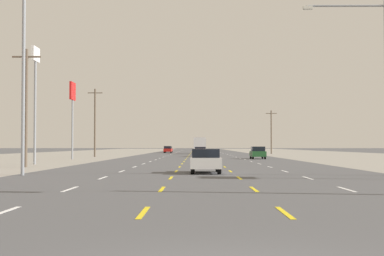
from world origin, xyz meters
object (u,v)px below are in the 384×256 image
(hatchback_far_right_near, at_px, (258,153))
(hatchback_far_left_far, at_px, (168,149))
(box_truck_center_turn_midfar, at_px, (200,145))
(streetlight_right_row_0, at_px, (377,73))
(pole_sign_left_row_2, at_px, (73,99))
(sedan_center_turn_mid, at_px, (200,152))
(pole_sign_left_row_1, at_px, (35,79))
(sedan_center_turn_nearest, at_px, (206,161))
(sedan_far_left_farther, at_px, (169,149))
(streetlight_left_row_0, at_px, (32,68))

(hatchback_far_right_near, bearing_deg, hatchback_far_left_far, 103.98)
(box_truck_center_turn_midfar, distance_m, streetlight_right_row_0, 82.16)
(pole_sign_left_row_2, bearing_deg, hatchback_far_right_near, 5.93)
(sedan_center_turn_mid, relative_size, streetlight_right_row_0, 0.46)
(pole_sign_left_row_1, xyz_separation_m, pole_sign_left_row_2, (-0.68, 18.19, -0.33))
(sedan_center_turn_nearest, height_order, sedan_center_turn_mid, same)
(box_truck_center_turn_midfar, height_order, sedan_far_left_farther, box_truck_center_turn_midfar)
(streetlight_left_row_0, distance_m, streetlight_right_row_0, 19.34)
(hatchback_far_right_near, bearing_deg, pole_sign_left_row_1, -136.83)
(hatchback_far_left_far, relative_size, streetlight_right_row_0, 0.40)
(hatchback_far_right_near, height_order, pole_sign_left_row_2, pole_sign_left_row_2)
(hatchback_far_right_near, relative_size, box_truck_center_turn_midfar, 0.54)
(hatchback_far_left_far, bearing_deg, box_truck_center_turn_midfar, -62.93)
(sedan_center_turn_nearest, distance_m, sedan_center_turn_mid, 51.07)
(hatchback_far_left_far, xyz_separation_m, streetlight_left_row_0, (-2.78, -95.41, 5.23))
(sedan_center_turn_nearest, bearing_deg, pole_sign_left_row_2, 114.70)
(hatchback_far_right_near, height_order, hatchback_far_left_far, same)
(sedan_center_turn_mid, height_order, box_truck_center_turn_midfar, box_truck_center_turn_midfar)
(box_truck_center_turn_midfar, bearing_deg, streetlight_left_row_0, -96.91)
(pole_sign_left_row_2, distance_m, streetlight_right_row_0, 44.33)
(hatchback_far_left_far, bearing_deg, streetlight_right_row_0, -80.15)
(sedan_center_turn_nearest, relative_size, streetlight_right_row_0, 0.46)
(hatchback_far_left_far, height_order, sedan_far_left_farther, hatchback_far_left_far)
(hatchback_far_left_far, bearing_deg, pole_sign_left_row_2, -98.21)
(sedan_center_turn_nearest, relative_size, pole_sign_left_row_2, 0.48)
(sedan_far_left_farther, height_order, pole_sign_left_row_2, pole_sign_left_row_2)
(sedan_center_turn_nearest, relative_size, sedan_center_turn_mid, 1.00)
(sedan_far_left_farther, bearing_deg, streetlight_left_row_0, -91.37)
(hatchback_far_right_near, distance_m, streetlight_left_row_0, 42.70)
(pole_sign_left_row_2, bearing_deg, sedan_far_left_farther, 83.13)
(hatchback_far_right_near, height_order, streetlight_left_row_0, streetlight_left_row_0)
(hatchback_far_right_near, distance_m, hatchback_far_left_far, 58.25)
(box_truck_center_turn_midfar, distance_m, pole_sign_left_row_1, 65.16)
(sedan_far_left_farther, bearing_deg, sedan_center_turn_mid, -81.86)
(box_truck_center_turn_midfar, bearing_deg, sedan_center_turn_nearest, -90.05)
(hatchback_far_left_far, distance_m, streetlight_left_row_0, 95.59)
(sedan_center_turn_mid, bearing_deg, streetlight_right_row_0, -79.96)
(streetlight_left_row_0, bearing_deg, hatchback_far_right_near, 66.57)
(hatchback_far_left_far, xyz_separation_m, pole_sign_left_row_2, (-8.49, -58.87, 6.45))
(pole_sign_left_row_1, bearing_deg, box_truck_center_turn_midfar, 76.72)
(hatchback_far_left_far, bearing_deg, sedan_center_turn_mid, -80.41)
(box_truck_center_turn_midfar, xyz_separation_m, streetlight_left_row_0, (-9.87, -81.52, 4.18))
(hatchback_far_left_far, distance_m, pole_sign_left_row_2, 59.82)
(sedan_center_turn_nearest, relative_size, pole_sign_left_row_1, 0.43)
(box_truck_center_turn_midfar, bearing_deg, streetlight_right_row_0, -83.38)
(sedan_center_turn_mid, height_order, streetlight_left_row_0, streetlight_left_row_0)
(hatchback_far_right_near, height_order, streetlight_right_row_0, streetlight_right_row_0)
(sedan_center_turn_mid, relative_size, streetlight_left_row_0, 0.43)
(streetlight_left_row_0, bearing_deg, pole_sign_left_row_1, 105.35)
(box_truck_center_turn_midfar, bearing_deg, hatchback_far_right_near, -80.71)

